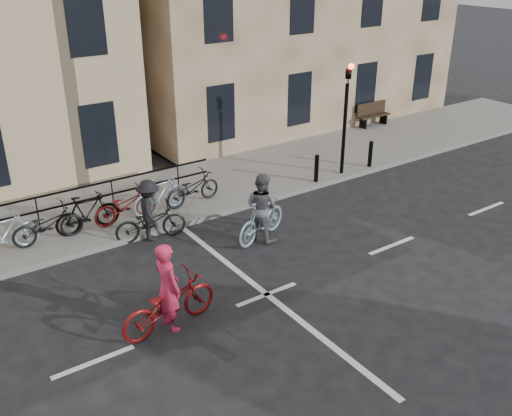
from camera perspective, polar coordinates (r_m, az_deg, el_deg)
ground at (r=12.89m, az=1.08°, el=-8.65°), size 120.00×120.00×0.00m
sidewalk at (r=16.47m, az=-23.13°, el=-2.61°), size 46.00×4.00×0.15m
traffic_light at (r=18.66m, az=9.00°, el=10.11°), size 0.18×0.30×3.90m
bollard_east at (r=18.39m, az=6.07°, el=3.98°), size 0.14×0.14×0.90m
bollard_west at (r=19.95m, az=11.36°, el=5.32°), size 0.14×0.14×0.90m
bench at (r=24.72m, az=11.58°, el=9.28°), size 1.60×0.41×0.97m
parked_bikes at (r=15.49m, az=-20.17°, el=-1.48°), size 10.40×1.23×1.05m
cyclist_pink at (r=11.67m, az=-8.73°, el=-9.03°), size 2.23×0.99×1.92m
cyclist_grey at (r=14.85m, az=0.55°, el=-0.53°), size 1.98×1.14×1.85m
cyclist_dark at (r=15.14m, az=-10.55°, el=-0.85°), size 1.97×1.18×1.67m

